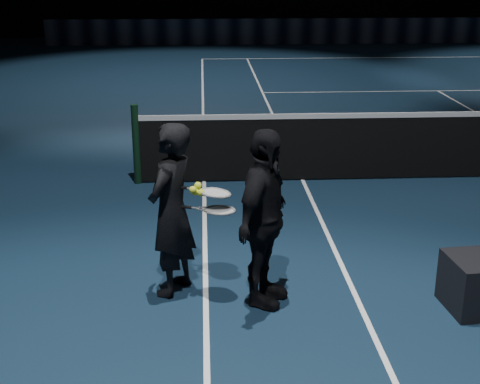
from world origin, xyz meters
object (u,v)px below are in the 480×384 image
Objects in this scene: player_a at (171,210)px; tennis_balls at (198,190)px; racket_lower at (219,210)px; racket_upper at (215,193)px; player_b at (264,219)px.

player_a is 0.33m from tennis_balls.
racket_lower is 0.16m from racket_upper.
player_a reaches higher than racket_upper.
player_a reaches higher than racket_lower.
racket_upper is at bearing 92.77° from player_b.
player_b reaches higher than tennis_balls.
player_b is 0.40m from racket_lower.
racket_upper is at bearing 104.09° from player_a.
tennis_balls is at bearing 99.50° from player_a.
racket_upper is 0.15m from tennis_balls.
player_a is 13.39× the size of tennis_balls.
racket_upper is 5.67× the size of tennis_balls.
tennis_balls is (-0.15, 0.01, 0.02)m from racket_upper.
player_b is at bearing -9.08° from racket_upper.
player_a is at bearing -178.29° from racket_upper.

